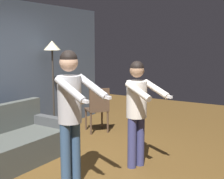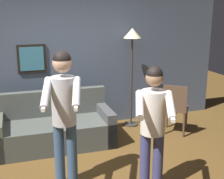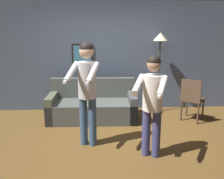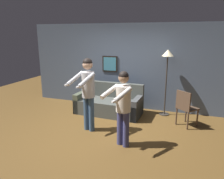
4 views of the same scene
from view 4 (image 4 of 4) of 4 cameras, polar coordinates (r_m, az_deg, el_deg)
name	(u,v)px [view 4 (image 4 of 4)]	position (r m, az deg, el deg)	size (l,w,h in m)	color
ground_plane	(102,132)	(5.32, -2.61, -11.11)	(12.00, 12.00, 0.00)	brown
back_wall_assembly	(126,67)	(6.82, 3.73, 6.01)	(6.40, 0.09, 2.60)	#4A576B
couch	(109,104)	(6.44, -0.79, -3.83)	(1.92, 0.91, 0.87)	#484C47
torchiere_lamp	(167,61)	(6.23, 14.28, 7.18)	(0.33, 0.33, 1.87)	#332D28
person_standing_left	(88,88)	(5.11, -6.39, 0.51)	(0.55, 0.74, 1.76)	#344F71
person_standing_right	(123,103)	(4.39, 2.83, -3.45)	(0.58, 0.71, 1.59)	navy
dining_chair_distant	(185,106)	(5.76, 18.64, -4.22)	(0.59, 0.59, 0.93)	#4C3828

